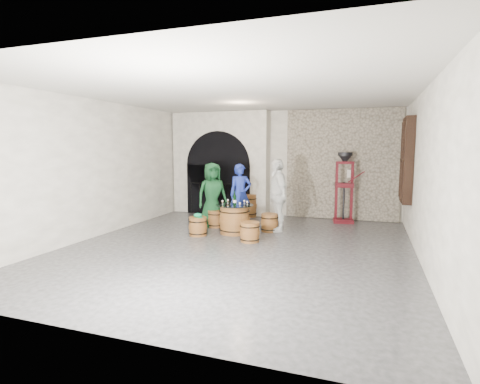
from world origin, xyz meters
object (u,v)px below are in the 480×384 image
(wine_bottle_left, at_px, (235,199))
(barrel_stool_near_left, at_px, (198,226))
(person_blue, at_px, (240,195))
(wine_bottle_center, at_px, (235,200))
(barrel_stool_far, at_px, (240,218))
(barrel_stool_right, at_px, (269,223))
(side_barrel, at_px, (248,206))
(wine_bottle_right, at_px, (235,199))
(person_white, at_px, (277,195))
(corking_press, at_px, (344,182))
(barrel_table, at_px, (235,219))
(barrel_stool_near_right, at_px, (250,232))
(barrel_stool_left, at_px, (216,219))
(person_green, at_px, (212,194))

(wine_bottle_left, bearing_deg, barrel_stool_near_left, -144.20)
(person_blue, relative_size, wine_bottle_center, 5.10)
(barrel_stool_far, height_order, barrel_stool_right, same)
(side_barrel, bearing_deg, barrel_stool_near_left, -98.24)
(barrel_stool_near_left, bearing_deg, wine_bottle_right, 42.00)
(person_white, bearing_deg, corking_press, 107.17)
(barrel_table, distance_m, corking_press, 3.40)
(person_blue, distance_m, corking_press, 2.91)
(barrel_stool_near_left, bearing_deg, corking_press, 40.66)
(person_white, bearing_deg, side_barrel, -171.94)
(barrel_table, height_order, barrel_stool_far, barrel_table)
(barrel_stool_right, bearing_deg, barrel_stool_near_right, -97.38)
(barrel_stool_far, distance_m, barrel_stool_right, 1.01)
(wine_bottle_center, bearing_deg, barrel_stool_right, 40.64)
(barrel_stool_far, xyz_separation_m, side_barrel, (-0.18, 1.34, 0.12))
(barrel_stool_right, distance_m, person_white, 0.72)
(person_blue, height_order, corking_press, corking_press)
(barrel_table, distance_m, barrel_stool_near_left, 0.91)
(barrel_table, relative_size, wine_bottle_right, 2.82)
(barrel_stool_left, bearing_deg, wine_bottle_left, -35.05)
(barrel_stool_far, xyz_separation_m, barrel_stool_near_left, (-0.58, -1.39, 0.00))
(barrel_table, distance_m, person_green, 1.18)
(wine_bottle_center, bearing_deg, barrel_stool_near_left, -154.49)
(person_green, xyz_separation_m, side_barrel, (0.51, 1.58, -0.51))
(wine_bottle_left, bearing_deg, person_blue, 100.95)
(wine_bottle_right, height_order, side_barrel, wine_bottle_right)
(person_blue, xyz_separation_m, corking_press, (2.63, 1.21, 0.31))
(barrel_stool_far, height_order, corking_press, corking_press)
(barrel_stool_far, height_order, wine_bottle_right, wine_bottle_right)
(barrel_table, distance_m, barrel_stool_far, 0.91)
(barrel_stool_near_left, distance_m, person_blue, 1.73)
(barrel_stool_left, height_order, corking_press, corking_press)
(barrel_stool_near_right, relative_size, wine_bottle_left, 1.40)
(barrel_stool_near_right, xyz_separation_m, barrel_stool_near_left, (-1.36, 0.17, 0.00))
(person_white, bearing_deg, wine_bottle_right, -94.67)
(barrel_stool_right, bearing_deg, person_green, 174.62)
(barrel_stool_right, relative_size, person_blue, 0.27)
(barrel_table, relative_size, barrel_stool_right, 2.01)
(person_blue, height_order, wine_bottle_right, person_blue)
(barrel_table, bearing_deg, wine_bottle_center, -67.22)
(wine_bottle_left, height_order, wine_bottle_right, same)
(barrel_stool_far, relative_size, wine_bottle_center, 1.40)
(barrel_table, relative_size, barrel_stool_left, 2.01)
(barrel_stool_left, xyz_separation_m, wine_bottle_left, (0.72, -0.50, 0.62))
(barrel_table, height_order, barrel_stool_left, barrel_table)
(barrel_stool_far, relative_size, side_barrel, 0.66)
(person_white, relative_size, wine_bottle_center, 5.61)
(barrel_stool_near_right, bearing_deg, wine_bottle_right, 129.30)
(barrel_stool_right, bearing_deg, wine_bottle_left, -149.34)
(side_barrel, bearing_deg, person_green, -107.75)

